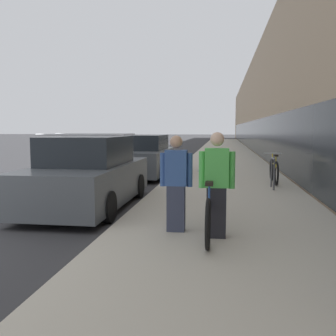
{
  "coord_description": "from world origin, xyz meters",
  "views": [
    {
      "loc": [
        5.43,
        -4.35,
        1.75
      ],
      "look_at": [
        2.83,
        13.46,
        -0.14
      ],
      "focal_mm": 40.0,
      "sensor_mm": 36.0,
      "label": 1
    }
  ],
  "objects_px": {
    "tandem_bicycle": "(210,207)",
    "cruiser_bike_nearest": "(274,171)",
    "bike_rack_hoop": "(273,170)",
    "parked_sedan_curbside": "(88,175)",
    "vintage_roadster_curbside": "(143,157)",
    "person_bystander": "(176,183)",
    "person_rider": "(217,185)"
  },
  "relations": [
    {
      "from": "person_rider",
      "to": "vintage_roadster_curbside",
      "type": "bearing_deg",
      "value": 109.59
    },
    {
      "from": "bike_rack_hoop",
      "to": "parked_sedan_curbside",
      "type": "bearing_deg",
      "value": -149.96
    },
    {
      "from": "cruiser_bike_nearest",
      "to": "parked_sedan_curbside",
      "type": "bearing_deg",
      "value": -141.72
    },
    {
      "from": "person_rider",
      "to": "bike_rack_hoop",
      "type": "relative_size",
      "value": 1.87
    },
    {
      "from": "bike_rack_hoop",
      "to": "person_rider",
      "type": "bearing_deg",
      "value": -106.58
    },
    {
      "from": "parked_sedan_curbside",
      "to": "cruiser_bike_nearest",
      "type": "bearing_deg",
      "value": 38.28
    },
    {
      "from": "cruiser_bike_nearest",
      "to": "vintage_roadster_curbside",
      "type": "height_order",
      "value": "vintage_roadster_curbside"
    },
    {
      "from": "person_bystander",
      "to": "bike_rack_hoop",
      "type": "distance_m",
      "value": 5.05
    },
    {
      "from": "tandem_bicycle",
      "to": "vintage_roadster_curbside",
      "type": "height_order",
      "value": "vintage_roadster_curbside"
    },
    {
      "from": "tandem_bicycle",
      "to": "person_bystander",
      "type": "xyz_separation_m",
      "value": [
        -0.54,
        -0.09,
        0.39
      ]
    },
    {
      "from": "tandem_bicycle",
      "to": "bike_rack_hoop",
      "type": "distance_m",
      "value": 4.77
    },
    {
      "from": "person_bystander",
      "to": "bike_rack_hoop",
      "type": "xyz_separation_m",
      "value": [
        2.08,
        4.59,
        -0.25
      ]
    },
    {
      "from": "tandem_bicycle",
      "to": "cruiser_bike_nearest",
      "type": "bearing_deg",
      "value": 72.85
    },
    {
      "from": "bike_rack_hoop",
      "to": "vintage_roadster_curbside",
      "type": "height_order",
      "value": "vintage_roadster_curbside"
    },
    {
      "from": "person_rider",
      "to": "cruiser_bike_nearest",
      "type": "bearing_deg",
      "value": 74.68
    },
    {
      "from": "cruiser_bike_nearest",
      "to": "person_rider",
      "type": "bearing_deg",
      "value": -105.32
    },
    {
      "from": "tandem_bicycle",
      "to": "vintage_roadster_curbside",
      "type": "xyz_separation_m",
      "value": [
        -2.77,
        7.72,
        0.2
      ]
    },
    {
      "from": "person_rider",
      "to": "vintage_roadster_curbside",
      "type": "relative_size",
      "value": 0.35
    },
    {
      "from": "tandem_bicycle",
      "to": "person_bystander",
      "type": "bearing_deg",
      "value": -170.96
    },
    {
      "from": "tandem_bicycle",
      "to": "parked_sedan_curbside",
      "type": "xyz_separation_m",
      "value": [
        -2.78,
        2.01,
        0.21
      ]
    },
    {
      "from": "person_rider",
      "to": "person_bystander",
      "type": "xyz_separation_m",
      "value": [
        -0.64,
        0.25,
        -0.03
      ]
    },
    {
      "from": "bike_rack_hoop",
      "to": "cruiser_bike_nearest",
      "type": "xyz_separation_m",
      "value": [
        0.17,
        1.05,
        -0.14
      ]
    },
    {
      "from": "tandem_bicycle",
      "to": "parked_sedan_curbside",
      "type": "height_order",
      "value": "parked_sedan_curbside"
    },
    {
      "from": "bike_rack_hoop",
      "to": "cruiser_bike_nearest",
      "type": "distance_m",
      "value": 1.07
    },
    {
      "from": "parked_sedan_curbside",
      "to": "tandem_bicycle",
      "type": "bearing_deg",
      "value": -35.9
    },
    {
      "from": "person_bystander",
      "to": "vintage_roadster_curbside",
      "type": "distance_m",
      "value": 8.12
    },
    {
      "from": "cruiser_bike_nearest",
      "to": "tandem_bicycle",
      "type": "bearing_deg",
      "value": -107.15
    },
    {
      "from": "parked_sedan_curbside",
      "to": "vintage_roadster_curbside",
      "type": "height_order",
      "value": "parked_sedan_curbside"
    },
    {
      "from": "cruiser_bike_nearest",
      "to": "parked_sedan_curbside",
      "type": "xyz_separation_m",
      "value": [
        -4.49,
        -3.54,
        0.22
      ]
    },
    {
      "from": "person_rider",
      "to": "person_bystander",
      "type": "height_order",
      "value": "person_rider"
    },
    {
      "from": "person_bystander",
      "to": "bike_rack_hoop",
      "type": "bearing_deg",
      "value": 65.6
    },
    {
      "from": "bike_rack_hoop",
      "to": "parked_sedan_curbside",
      "type": "distance_m",
      "value": 4.99
    }
  ]
}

